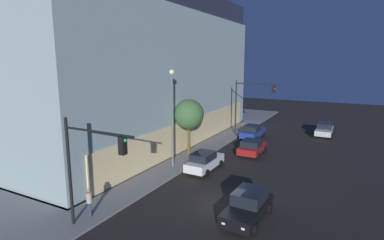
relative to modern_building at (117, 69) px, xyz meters
name	(u,v)px	position (x,y,z in m)	size (l,w,h in m)	color
ground_plane	(221,205)	(-11.43, -18.44, -8.44)	(120.00, 120.00, 0.00)	black
modern_building	(117,69)	(0.00, 0.00, 0.00)	(33.79, 20.92, 17.04)	#4C4C51
traffic_light_near_corner	(88,158)	(-17.79, -13.42, -4.18)	(0.32, 4.72, 6.18)	black
traffic_light_far_corner	(249,98)	(7.89, -13.93, -3.65)	(0.44, 5.57, 6.80)	black
street_lamp_sidewalk	(172,107)	(-6.67, -11.82, -3.02)	(0.44, 0.44, 8.47)	#606060
sidewalk_tree	(189,114)	(-2.77, -11.30, -4.26)	(2.97, 2.97, 5.53)	brown
pedestrian_waiting	(89,200)	(-16.70, -12.15, -7.26)	(0.36, 0.36, 1.74)	#2D3851
car_black	(248,205)	(-12.27, -20.51, -7.60)	(4.53, 2.21, 1.69)	black
car_white	(204,161)	(-5.93, -14.56, -7.61)	(4.49, 2.02, 1.65)	silver
car_red	(252,147)	(0.46, -16.79, -7.64)	(4.12, 2.20, 1.56)	maroon
car_blue	(253,132)	(7.14, -14.79, -7.62)	(4.63, 2.15, 1.67)	navy
car_silver	(324,129)	(12.88, -22.42, -7.61)	(4.74, 2.13, 1.60)	#B7BABF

